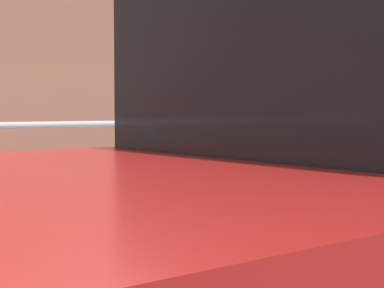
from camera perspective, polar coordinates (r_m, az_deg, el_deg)
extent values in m
cube|color=#ADA8A0|center=(4.78, -7.98, -11.56)|extent=(36.00, 2.61, 0.12)
cylinder|color=slate|center=(3.79, -3.07, -6.53)|extent=(0.07, 0.07, 1.02)
cylinder|color=#939699|center=(3.73, -3.10, 3.40)|extent=(0.16, 0.16, 0.28)
sphere|color=silver|center=(3.74, -3.11, 6.00)|extent=(0.16, 0.16, 0.16)
cube|color=black|center=(3.67, -2.31, 4.38)|extent=(0.09, 0.01, 0.07)
cube|color=white|center=(3.67, -2.31, 2.61)|extent=(0.10, 0.01, 0.09)
cylinder|color=brown|center=(4.38, 1.03, -6.54)|extent=(0.15, 0.15, 0.82)
cylinder|color=brown|center=(4.20, -0.09, -6.95)|extent=(0.15, 0.15, 0.82)
cube|color=#2D478C|center=(4.23, 0.49, 2.91)|extent=(0.48, 0.39, 0.62)
sphere|color=#936B4C|center=(4.25, 0.49, 8.58)|extent=(0.22, 0.22, 0.22)
cylinder|color=#2D478C|center=(4.47, 1.88, 3.14)|extent=(0.09, 0.09, 0.58)
cylinder|color=#2D478C|center=(3.93, 0.96, 4.30)|extent=(0.27, 0.41, 0.52)
cylinder|color=gray|center=(5.64, -13.85, 1.76)|extent=(24.00, 0.06, 0.06)
cylinder|color=gray|center=(5.67, -13.79, -2.88)|extent=(24.00, 0.05, 0.05)
cylinder|color=gray|center=(6.20, -4.52, -2.76)|extent=(0.06, 0.06, 1.02)
cylinder|color=gray|center=(7.61, 9.35, -1.68)|extent=(0.06, 0.06, 1.02)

